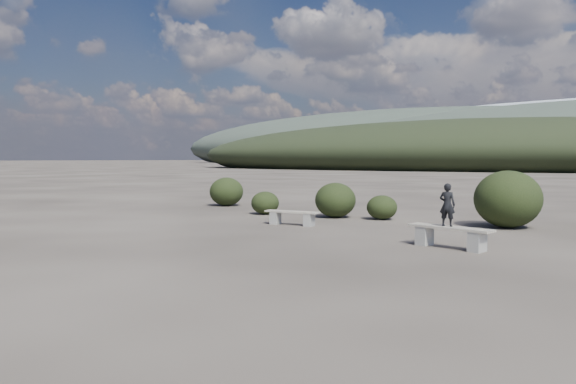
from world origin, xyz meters
The scene contains 9 objects.
ground centered at (0.00, 0.00, 0.00)m, with size 1200.00×1200.00×0.00m, color #28231F.
bench_left centered at (-1.34, 5.74, 0.24)m, with size 1.64×0.51×0.40m.
bench_right centered at (3.70, 4.23, 0.28)m, with size 1.88×0.76×0.46m.
seated_person centered at (3.63, 4.25, 0.92)m, with size 0.33×0.22×0.91m, color black.
shrub_a centered at (-3.84, 7.80, 0.39)m, with size 0.95×0.95×0.78m, color black.
shrub_b centered at (-1.37, 8.26, 0.56)m, with size 1.30×1.30×1.12m, color black.
shrub_c centered at (0.12, 8.55, 0.38)m, with size 0.94×0.94×0.75m, color black.
shrub_d centered at (3.82, 8.61, 0.78)m, with size 1.79×1.79×1.57m, color black.
shrub_f centered at (-7.18, 9.67, 0.57)m, with size 1.34×1.34×1.14m, color black.
Camera 1 is at (7.56, -7.31, 1.88)m, focal length 35.00 mm.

